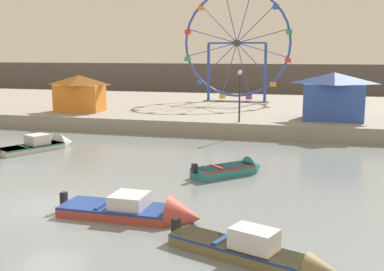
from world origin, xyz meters
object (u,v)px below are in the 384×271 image
object	(u,v)px
motorboat_teal_painted	(234,169)
carnival_booth_blue_tent	(333,95)
carnival_booth_orange_canopy	(80,93)
promenade_lamp_near	(240,88)
motorboat_faded_red	(145,212)
motorboat_olive_wood	(265,255)
motorboat_pale_grey	(45,145)
ferris_wheel_blue_frame	(237,45)

from	to	relation	value
motorboat_teal_painted	carnival_booth_blue_tent	world-z (taller)	carnival_booth_blue_tent
carnival_booth_orange_canopy	carnival_booth_blue_tent	distance (m)	20.20
motorboat_teal_painted	promenade_lamp_near	xyz separation A→B (m)	(-1.59, 10.75, 3.16)
carnival_booth_blue_tent	motorboat_faded_red	bearing A→B (deg)	-107.91
motorboat_olive_wood	carnival_booth_orange_canopy	distance (m)	29.63
carnival_booth_orange_canopy	carnival_booth_blue_tent	xyz separation A→B (m)	(20.19, 0.17, 0.21)
motorboat_pale_grey	motorboat_teal_painted	distance (m)	12.72
motorboat_olive_wood	carnival_booth_blue_tent	distance (m)	23.76
motorboat_pale_grey	promenade_lamp_near	xyz separation A→B (m)	(10.72, 7.56, 3.16)
motorboat_faded_red	carnival_booth_blue_tent	xyz separation A→B (m)	(6.68, 20.86, 2.55)
carnival_booth_blue_tent	promenade_lamp_near	xyz separation A→B (m)	(-6.34, -3.03, 0.62)
carnival_booth_orange_canopy	carnival_booth_blue_tent	world-z (taller)	carnival_booth_blue_tent
motorboat_pale_grey	carnival_booth_orange_canopy	size ratio (longest dim) A/B	1.17
ferris_wheel_blue_frame	carnival_booth_orange_canopy	size ratio (longest dim) A/B	2.58
motorboat_teal_painted	motorboat_olive_wood	bearing A→B (deg)	-122.12
motorboat_teal_painted	carnival_booth_orange_canopy	xyz separation A→B (m)	(-15.44, 13.61, 2.33)
motorboat_faded_red	carnival_booth_blue_tent	size ratio (longest dim) A/B	1.17
motorboat_pale_grey	motorboat_teal_painted	xyz separation A→B (m)	(12.31, -3.19, -0.00)
carnival_booth_orange_canopy	carnival_booth_blue_tent	bearing A→B (deg)	-4.58
motorboat_olive_wood	motorboat_teal_painted	bearing A→B (deg)	125.60
carnival_booth_orange_canopy	ferris_wheel_blue_frame	bearing A→B (deg)	40.71
ferris_wheel_blue_frame	promenade_lamp_near	size ratio (longest dim) A/B	3.05
carnival_booth_blue_tent	promenade_lamp_near	world-z (taller)	promenade_lamp_near
motorboat_olive_wood	carnival_booth_orange_canopy	world-z (taller)	carnival_booth_orange_canopy
motorboat_pale_grey	carnival_booth_blue_tent	world-z (taller)	carnival_booth_blue_tent
motorboat_faded_red	carnival_booth_blue_tent	distance (m)	22.05
motorboat_faded_red	promenade_lamp_near	distance (m)	18.11
motorboat_faded_red	carnival_booth_orange_canopy	xyz separation A→B (m)	(-13.52, 20.69, 2.34)
motorboat_olive_wood	promenade_lamp_near	xyz separation A→B (m)	(-4.23, 20.51, 3.14)
motorboat_teal_painted	motorboat_pale_grey	bearing A→B (deg)	118.23
motorboat_faded_red	ferris_wheel_blue_frame	distance (m)	32.81
motorboat_teal_painted	carnival_booth_blue_tent	bearing A→B (deg)	23.73
motorboat_olive_wood	motorboat_teal_painted	xyz separation A→B (m)	(-2.64, 9.76, -0.02)
ferris_wheel_blue_frame	carnival_booth_orange_canopy	xyz separation A→B (m)	(-11.11, -11.41, -3.99)
motorboat_pale_grey	motorboat_faded_red	size ratio (longest dim) A/B	0.94
motorboat_pale_grey	motorboat_olive_wood	bearing A→B (deg)	-104.33
motorboat_teal_painted	carnival_booth_orange_canopy	bearing A→B (deg)	91.38
motorboat_pale_grey	ferris_wheel_blue_frame	world-z (taller)	ferris_wheel_blue_frame
motorboat_pale_grey	carnival_booth_orange_canopy	distance (m)	11.12
motorboat_olive_wood	motorboat_pale_grey	size ratio (longest dim) A/B	1.09
motorboat_faded_red	motorboat_olive_wood	bearing A→B (deg)	-29.88
ferris_wheel_blue_frame	promenade_lamp_near	xyz separation A→B (m)	(2.75, -14.27, -3.16)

